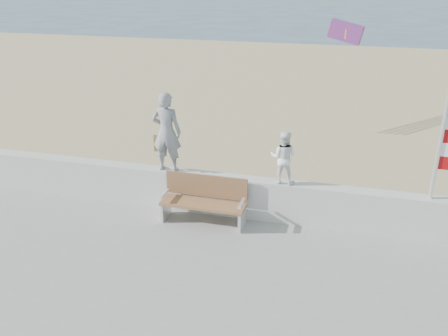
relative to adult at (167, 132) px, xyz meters
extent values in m
plane|color=#324D64|center=(1.14, -2.00, -1.96)|extent=(220.00, 220.00, 0.00)
cube|color=tan|center=(1.14, 7.00, -1.92)|extent=(90.00, 40.00, 0.08)
cube|color=silver|center=(1.14, 0.00, -1.33)|extent=(30.00, 0.35, 0.90)
imported|color=gray|center=(0.00, 0.00, 0.00)|extent=(0.65, 0.44, 1.76)
imported|color=white|center=(2.54, 0.00, -0.32)|extent=(0.56, 0.45, 1.12)
cube|color=#966741|center=(0.97, -0.55, -1.34)|extent=(1.80, 0.50, 0.06)
cube|color=brown|center=(0.97, -0.28, -1.03)|extent=(1.80, 0.05, 0.50)
cube|color=silver|center=(0.12, -0.55, -1.58)|extent=(0.06, 0.50, 0.40)
cube|color=white|center=(0.12, -0.60, -1.18)|extent=(0.06, 0.45, 0.05)
cube|color=silver|center=(1.82, -0.55, -1.58)|extent=(0.06, 0.50, 0.40)
cube|color=white|center=(1.82, -0.60, -1.18)|extent=(0.06, 0.45, 0.05)
cylinder|color=silver|center=(5.45, 0.00, 0.87)|extent=(0.08, 0.08, 3.50)
cube|color=red|center=(3.47, 4.16, 1.72)|extent=(0.96, 0.41, 0.64)
cube|color=yellow|center=(3.62, 4.16, 1.67)|extent=(0.33, 0.25, 0.24)
cylinder|color=brown|center=(-0.56, 0.93, -1.28)|extent=(0.07, 0.07, 1.20)
cube|color=olive|center=(-0.56, 0.91, -0.63)|extent=(0.32, 0.03, 0.42)
camera|label=1|loc=(3.72, -9.05, 3.25)|focal=38.00mm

